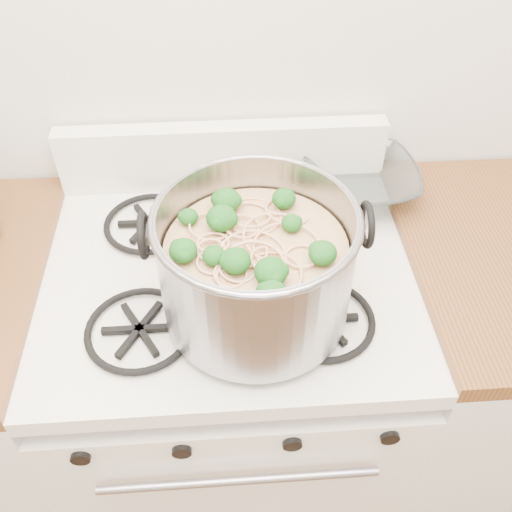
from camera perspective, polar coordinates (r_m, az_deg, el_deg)
The scene contains 5 objects.
gas_range at distance 1.55m, azimuth -2.16°, elevation -13.64°, with size 0.76×0.66×0.92m.
counter_left at distance 1.61m, azimuth -20.98°, elevation -13.29°, with size 0.25×0.65×0.92m.
stock_pot at distance 1.00m, azimuth 0.00°, elevation -1.20°, with size 0.38×0.35×0.24m.
spatula at distance 1.21m, azimuth 2.40°, elevation 2.34°, with size 0.29×0.31×0.02m, color black, non-canonical shape.
glass_bowl at distance 1.36m, azimuth 10.26°, elevation 6.91°, with size 0.10×0.10×0.03m, color white.
Camera 1 is at (-0.00, 0.44, 1.75)m, focal length 40.00 mm.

